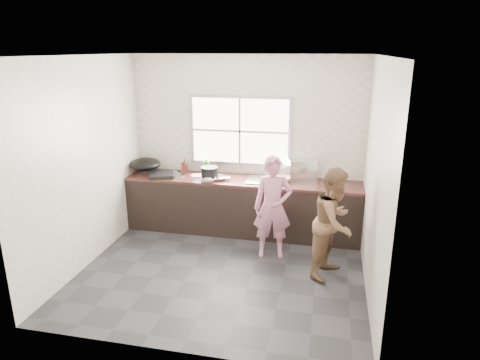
% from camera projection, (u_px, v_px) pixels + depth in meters
% --- Properties ---
extents(floor, '(3.60, 3.20, 0.01)m').
position_uv_depth(floor, '(222.00, 271.00, 5.57)').
color(floor, '#28282A').
rests_on(floor, ground).
extents(ceiling, '(3.60, 3.20, 0.01)m').
position_uv_depth(ceiling, '(219.00, 55.00, 4.77)').
color(ceiling, silver).
rests_on(ceiling, wall_back).
extents(wall_back, '(3.60, 0.01, 2.70)m').
position_uv_depth(wall_back, '(247.00, 144.00, 6.67)').
color(wall_back, beige).
rests_on(wall_back, ground).
extents(wall_left, '(0.01, 3.20, 2.70)m').
position_uv_depth(wall_left, '(86.00, 163.00, 5.53)').
color(wall_left, silver).
rests_on(wall_left, ground).
extents(wall_right, '(0.01, 3.20, 2.70)m').
position_uv_depth(wall_right, '(376.00, 181.00, 4.81)').
color(wall_right, silver).
rests_on(wall_right, ground).
extents(wall_front, '(3.60, 0.01, 2.70)m').
position_uv_depth(wall_front, '(174.00, 222.00, 3.67)').
color(wall_front, beige).
rests_on(wall_front, ground).
extents(cabinet, '(3.60, 0.62, 0.82)m').
position_uv_depth(cabinet, '(242.00, 207.00, 6.66)').
color(cabinet, black).
rests_on(cabinet, floor).
extents(countertop, '(3.60, 0.64, 0.04)m').
position_uv_depth(countertop, '(242.00, 181.00, 6.53)').
color(countertop, '#3A1D17').
rests_on(countertop, cabinet).
extents(sink, '(0.55, 0.45, 0.02)m').
position_uv_depth(sink, '(265.00, 181.00, 6.45)').
color(sink, silver).
rests_on(sink, countertop).
extents(faucet, '(0.02, 0.02, 0.30)m').
position_uv_depth(faucet, '(267.00, 168.00, 6.60)').
color(faucet, silver).
rests_on(faucet, countertop).
extents(window_frame, '(1.60, 0.05, 1.10)m').
position_uv_depth(window_frame, '(240.00, 131.00, 6.62)').
color(window_frame, '#9EA0A5').
rests_on(window_frame, wall_back).
extents(window_glazing, '(1.50, 0.01, 1.00)m').
position_uv_depth(window_glazing, '(240.00, 131.00, 6.60)').
color(window_glazing, white).
rests_on(window_glazing, window_frame).
extents(woman, '(0.53, 0.40, 1.33)m').
position_uv_depth(woman, '(273.00, 210.00, 5.81)').
color(woman, '#C97997').
rests_on(woman, floor).
extents(person_side, '(0.75, 0.84, 1.41)m').
position_uv_depth(person_side, '(334.00, 222.00, 5.31)').
color(person_side, brown).
rests_on(person_side, floor).
extents(cutting_board, '(0.46, 0.46, 0.04)m').
position_uv_depth(cutting_board, '(214.00, 177.00, 6.56)').
color(cutting_board, black).
rests_on(cutting_board, countertop).
extents(cleaver, '(0.20, 0.17, 0.01)m').
position_uv_depth(cleaver, '(224.00, 178.00, 6.47)').
color(cleaver, silver).
rests_on(cleaver, cutting_board).
extents(bowl_mince, '(0.30, 0.30, 0.06)m').
position_uv_depth(bowl_mince, '(208.00, 179.00, 6.42)').
color(bowl_mince, white).
rests_on(bowl_mince, countertop).
extents(bowl_crabs, '(0.22, 0.22, 0.06)m').
position_uv_depth(bowl_crabs, '(283.00, 180.00, 6.40)').
color(bowl_crabs, silver).
rests_on(bowl_crabs, countertop).
extents(bowl_held, '(0.23, 0.23, 0.06)m').
position_uv_depth(bowl_held, '(264.00, 183.00, 6.24)').
color(bowl_held, silver).
rests_on(bowl_held, countertop).
extents(black_pot, '(0.33, 0.33, 0.19)m').
position_uv_depth(black_pot, '(210.00, 173.00, 6.53)').
color(black_pot, black).
rests_on(black_pot, countertop).
extents(plate_food, '(0.26, 0.26, 0.02)m').
position_uv_depth(plate_food, '(197.00, 176.00, 6.69)').
color(plate_food, silver).
rests_on(plate_food, countertop).
extents(bottle_green, '(0.13, 0.13, 0.27)m').
position_uv_depth(bottle_green, '(207.00, 165.00, 6.82)').
color(bottle_green, '#387C28').
rests_on(bottle_green, countertop).
extents(bottle_brown_tall, '(0.12, 0.12, 0.21)m').
position_uv_depth(bottle_brown_tall, '(185.00, 166.00, 6.84)').
color(bottle_brown_tall, '#461C11').
rests_on(bottle_brown_tall, countertop).
extents(bottle_brown_short, '(0.13, 0.13, 0.16)m').
position_uv_depth(bottle_brown_short, '(209.00, 169.00, 6.78)').
color(bottle_brown_short, '#442711').
rests_on(bottle_brown_short, countertop).
extents(glass_jar, '(0.09, 0.09, 0.09)m').
position_uv_depth(glass_jar, '(183.00, 169.00, 6.93)').
color(glass_jar, silver).
rests_on(glass_jar, countertop).
extents(burner, '(0.48, 0.48, 0.06)m').
position_uv_depth(burner, '(162.00, 175.00, 6.66)').
color(burner, black).
rests_on(burner, countertop).
extents(wok, '(0.61, 0.61, 0.19)m').
position_uv_depth(wok, '(145.00, 164.00, 6.79)').
color(wok, black).
rests_on(wok, burner).
extents(dish_rack, '(0.49, 0.41, 0.31)m').
position_uv_depth(dish_rack, '(301.00, 169.00, 6.52)').
color(dish_rack, silver).
rests_on(dish_rack, countertop).
extents(pot_lid_left, '(0.33, 0.33, 0.01)m').
position_uv_depth(pot_lid_left, '(177.00, 175.00, 6.73)').
color(pot_lid_left, '#A8ACAF').
rests_on(pot_lid_left, countertop).
extents(pot_lid_right, '(0.28, 0.28, 0.01)m').
position_uv_depth(pot_lid_right, '(171.00, 172.00, 6.87)').
color(pot_lid_right, '#BABCC1').
rests_on(pot_lid_right, countertop).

